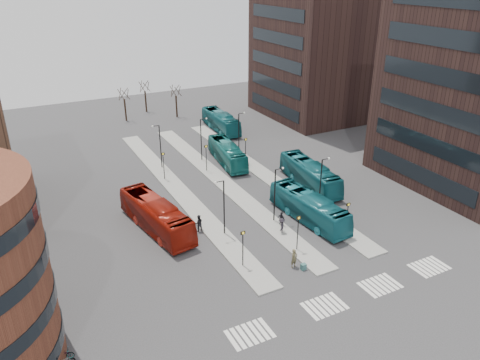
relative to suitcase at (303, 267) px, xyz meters
name	(u,v)px	position (x,y,z in m)	size (l,w,h in m)	color
ground	(367,333)	(-0.35, -9.04, -0.30)	(160.00, 160.00, 0.00)	#303033
island_left	(178,190)	(-4.35, 20.96, -0.23)	(2.50, 45.00, 0.15)	gray
island_mid	(222,181)	(1.65, 20.96, -0.23)	(2.50, 45.00, 0.15)	gray
island_right	(262,173)	(7.65, 20.96, -0.23)	(2.50, 45.00, 0.15)	gray
suitcase	(303,267)	(0.00, 0.00, 0.00)	(0.48, 0.38, 0.60)	navy
red_bus	(156,215)	(-9.65, 13.20, 1.37)	(2.81, 12.02, 3.35)	maroon
teal_bus_a	(309,208)	(5.73, 7.43, 1.26)	(2.62, 11.19, 3.12)	#166470
teal_bus_b	(227,153)	(5.08, 26.39, 1.18)	(2.49, 10.64, 2.96)	#146462
teal_bus_c	(310,174)	(11.00, 14.75, 1.29)	(2.68, 11.43, 3.18)	#145C66
teal_bus_d	(221,121)	(10.55, 40.12, 1.27)	(2.64, 11.29, 3.14)	#145C64
traveller	(294,258)	(-0.55, 0.76, 0.64)	(0.69, 0.45, 1.88)	brown
commuter_a	(199,223)	(-5.83, 10.83, 0.63)	(0.91, 0.71, 1.87)	black
commuter_b	(281,219)	(2.44, 7.74, 0.53)	(0.97, 0.40, 1.66)	black
commuter_c	(281,226)	(1.62, 6.42, 0.57)	(1.13, 0.65, 1.75)	black
bicycle_far	(62,355)	(-21.35, -1.15, 0.13)	(0.57, 1.64, 0.86)	gray
crosswalk_stripes	(351,296)	(1.40, -5.04, -0.29)	(22.35, 2.40, 0.01)	silver
tower_far	(324,31)	(31.63, 40.96, 14.70)	(20.12, 20.00, 30.00)	#321F1B
sign_poles	(244,186)	(1.25, 13.96, 2.11)	(12.45, 22.12, 3.65)	black
lamp_posts	(233,160)	(2.29, 18.96, 3.28)	(14.04, 20.24, 6.12)	black
bare_trees	(149,102)	(2.32, 53.63, 2.42)	(10.97, 8.14, 5.90)	black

